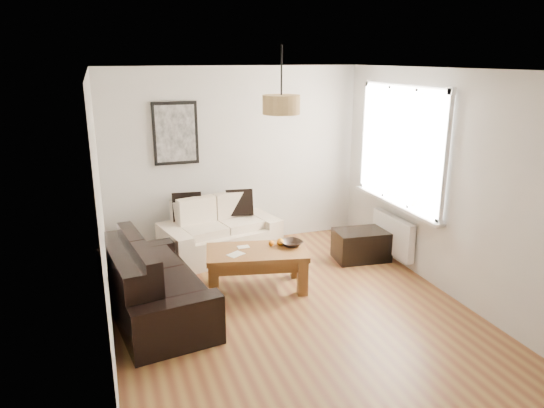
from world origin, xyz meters
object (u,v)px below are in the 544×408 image
object	(u,v)px
coffee_table	(257,269)
ottoman	(361,245)
sofa_leather	(155,280)
loveseat_cream	(220,229)

from	to	relation	value
coffee_table	ottoman	distance (m)	1.69
coffee_table	sofa_leather	bearing A→B (deg)	-168.38
loveseat_cream	sofa_leather	world-z (taller)	sofa_leather
sofa_leather	ottoman	size ratio (longest dim) A/B	2.50
loveseat_cream	coffee_table	size ratio (longest dim) A/B	1.33
ottoman	coffee_table	bearing A→B (deg)	-166.99
loveseat_cream	ottoman	xyz separation A→B (m)	(1.82, -0.79, -0.18)
loveseat_cream	sofa_leather	bearing A→B (deg)	-139.68
sofa_leather	ottoman	bearing A→B (deg)	-85.92
sofa_leather	ottoman	distance (m)	2.95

